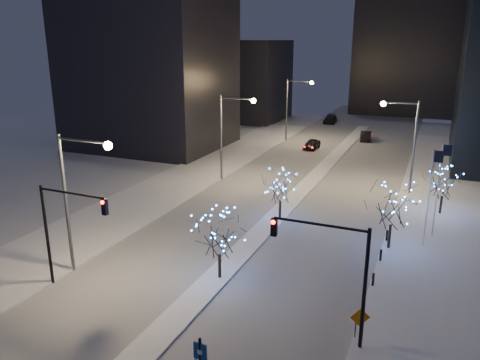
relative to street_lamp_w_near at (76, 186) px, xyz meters
The scene contains 24 objects.
ground 11.23m from the street_lamp_w_near, 12.61° to the right, with size 160.00×160.00×0.00m, color silver.
road 34.80m from the street_lamp_w_near, 74.85° to the left, with size 20.00×130.00×0.02m, color #A3A8B2.
median 30.09m from the street_lamp_w_near, 72.30° to the left, with size 2.00×80.00×0.15m, color white.
east_sidewalk 30.63m from the street_lamp_w_near, 36.94° to the left, with size 10.00×90.00×0.15m, color white.
west_sidewalk 19.77m from the street_lamp_w_near, 105.71° to the left, with size 8.00×90.00×0.15m, color white.
filler_west_near 42.87m from the street_lamp_w_near, 116.64° to the left, with size 22.00×18.00×24.00m, color black.
filler_west_far 70.12m from the street_lamp_w_near, 104.09° to the left, with size 18.00×16.00×16.00m, color black.
horizon_block 92.38m from the street_lamp_w_near, 80.58° to the left, with size 24.00×14.00×42.00m, color black.
street_lamp_w_near is the anchor object (origin of this frame).
street_lamp_w_mid 25.00m from the street_lamp_w_near, 90.00° to the left, with size 4.40×0.56×10.00m.
street_lamp_w_far 50.00m from the street_lamp_w_near, 90.00° to the left, with size 4.40×0.56×10.00m.
street_lamp_east 33.85m from the street_lamp_w_near, 55.81° to the left, with size 3.90×0.56×10.00m.
traffic_signal_west 2.70m from the street_lamp_w_near, 76.04° to the right, with size 5.26×0.43×7.00m.
traffic_signal_east 17.99m from the street_lamp_w_near, ahead, with size 5.26×0.43×7.00m.
flagpoles 27.07m from the street_lamp_w_near, 34.36° to the left, with size 1.35×2.60×8.00m.
bollards 21.57m from the street_lamp_w_near, 22.69° to the left, with size 0.16×12.16×0.90m.
car_near 45.97m from the street_lamp_w_near, 84.25° to the left, with size 1.74×4.33×1.48m, color black.
car_mid 56.59m from the street_lamp_w_near, 78.52° to the left, with size 1.68×4.82×1.59m, color black.
car_far 69.81m from the street_lamp_w_near, 88.36° to the left, with size 2.25×5.53×1.60m, color black.
holiday_tree_median_near 10.19m from the street_lamp_w_near, 18.11° to the left, with size 4.58×4.58×4.85m.
holiday_tree_median_far 18.37m from the street_lamp_w_near, 58.49° to the left, with size 4.09×4.09×4.54m.
holiday_tree_plaza_near 23.37m from the street_lamp_w_near, 33.03° to the left, with size 4.39×4.39×5.27m.
holiday_tree_plaza_far 32.46m from the street_lamp_w_near, 44.39° to the left, with size 3.75×3.75×4.71m.
construction_sign 19.94m from the street_lamp_w_near, ahead, with size 1.04×0.50×1.86m.
Camera 1 is at (13.02, -21.29, 15.92)m, focal length 35.00 mm.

